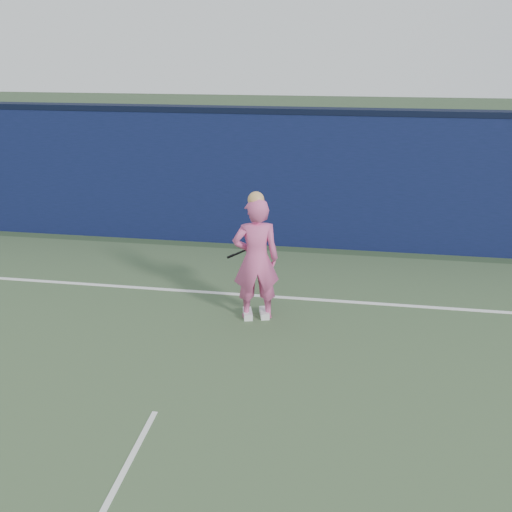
# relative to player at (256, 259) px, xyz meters

# --- Properties ---
(ground) EXTENTS (80.00, 80.00, 0.00)m
(ground) POSITION_rel_player_xyz_m (-0.73, -3.32, -0.89)
(ground) COLOR #283C25
(ground) RESTS_ON ground
(backstop_wall) EXTENTS (24.00, 0.40, 2.50)m
(backstop_wall) POSITION_rel_player_xyz_m (-0.73, 3.18, 0.36)
(backstop_wall) COLOR #0C1537
(backstop_wall) RESTS_ON ground
(wall_cap) EXTENTS (24.00, 0.42, 0.10)m
(wall_cap) POSITION_rel_player_xyz_m (-0.73, 3.18, 1.66)
(wall_cap) COLOR black
(wall_cap) RESTS_ON backstop_wall
(player) EXTENTS (0.73, 0.57, 1.85)m
(player) POSITION_rel_player_xyz_m (0.00, 0.00, 0.00)
(player) COLOR #DB5592
(player) RESTS_ON ground
(racket) EXTENTS (0.51, 0.33, 0.30)m
(racket) POSITION_rel_player_xyz_m (-0.12, 0.46, -0.01)
(racket) COLOR black
(racket) RESTS_ON ground
(court_lines) EXTENTS (11.00, 12.04, 0.01)m
(court_lines) POSITION_rel_player_xyz_m (-0.73, -3.65, -0.88)
(court_lines) COLOR white
(court_lines) RESTS_ON court_surface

